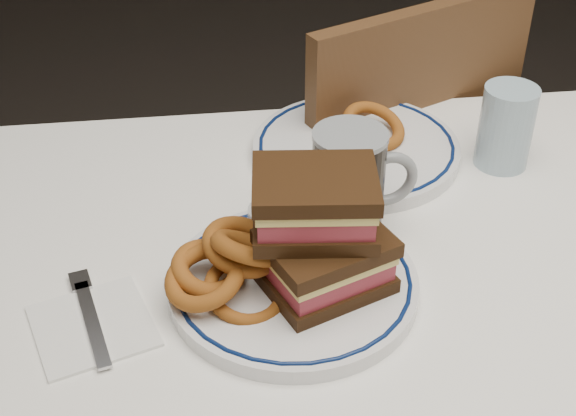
{
  "coord_description": "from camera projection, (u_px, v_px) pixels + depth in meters",
  "views": [
    {
      "loc": [
        -0.32,
        -0.69,
        1.37
      ],
      "look_at": [
        -0.23,
        0.03,
        0.85
      ],
      "focal_mm": 50.0,
      "sensor_mm": 36.0,
      "label": 1
    }
  ],
  "objects": [
    {
      "name": "onion_rings_main",
      "position": [
        229.0,
        265.0,
        0.88
      ],
      "size": [
        0.14,
        0.13,
        0.11
      ],
      "color": "brown",
      "rests_on": "main_plate"
    },
    {
      "name": "beer_mug",
      "position": [
        350.0,
        185.0,
        0.96
      ],
      "size": [
        0.13,
        0.09,
        0.15
      ],
      "color": "black",
      "rests_on": "dining_table"
    },
    {
      "name": "reuben_sandwich",
      "position": [
        320.0,
        232.0,
        0.87
      ],
      "size": [
        0.16,
        0.15,
        0.14
      ],
      "color": "black",
      "rests_on": "main_plate"
    },
    {
      "name": "ketchup_ramekin",
      "position": [
        274.0,
        219.0,
        0.97
      ],
      "size": [
        0.06,
        0.06,
        0.04
      ],
      "color": "silver",
      "rests_on": "main_plate"
    },
    {
      "name": "main_plate",
      "position": [
        293.0,
        283.0,
        0.92
      ],
      "size": [
        0.29,
        0.29,
        0.02
      ],
      "color": "white",
      "rests_on": "dining_table"
    },
    {
      "name": "chair_far",
      "position": [
        367.0,
        197.0,
        1.52
      ],
      "size": [
        0.56,
        0.56,
        0.91
      ],
      "color": "#452B16",
      "rests_on": "floor"
    },
    {
      "name": "dining_table",
      "position": [
        472.0,
        338.0,
        1.01
      ],
      "size": [
        1.27,
        0.87,
        0.75
      ],
      "color": "white",
      "rests_on": "floor"
    },
    {
      "name": "onion_rings_far",
      "position": [
        365.0,
        133.0,
        1.15
      ],
      "size": [
        0.13,
        0.11,
        0.06
      ],
      "color": "brown",
      "rests_on": "far_plate"
    },
    {
      "name": "far_plate",
      "position": [
        356.0,
        148.0,
        1.16
      ],
      "size": [
        0.3,
        0.3,
        0.02
      ],
      "color": "white",
      "rests_on": "dining_table"
    },
    {
      "name": "napkin_fork",
      "position": [
        92.0,
        324.0,
        0.88
      ],
      "size": [
        0.16,
        0.17,
        0.01
      ],
      "color": "white",
      "rests_on": "dining_table"
    },
    {
      "name": "water_glass",
      "position": [
        506.0,
        127.0,
        1.11
      ],
      "size": [
        0.08,
        0.08,
        0.12
      ],
      "primitive_type": "cylinder",
      "color": "#95B0C1",
      "rests_on": "dining_table"
    }
  ]
}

